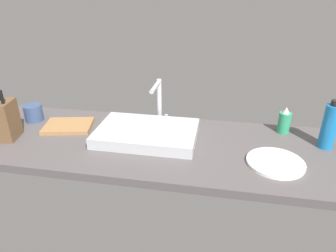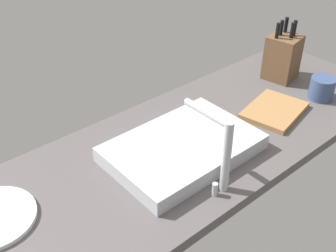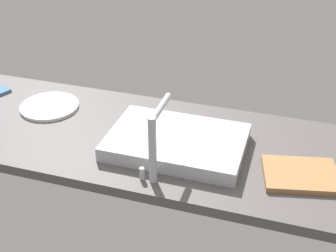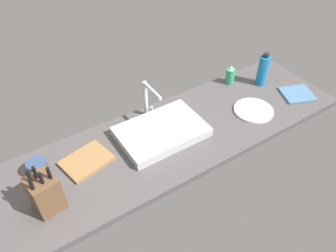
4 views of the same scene
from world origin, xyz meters
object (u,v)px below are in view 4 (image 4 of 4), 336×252
cutting_board (87,161)px  coffee_mug (38,168)px  sink_basin (161,132)px  water_bottle (263,70)px  faucet (148,97)px  soap_bottle (230,76)px  dish_towel (297,94)px  dinner_plate (254,110)px  knife_block (45,193)px

cutting_board → coffee_mug: 21.79cm
sink_basin → coffee_mug: (-61.16, 8.33, 1.65)cm
sink_basin → water_bottle: size_ratio=2.09×
faucet → soap_bottle: bearing=1.1°
soap_bottle → coffee_mug: bearing=-175.8°
soap_bottle → dish_towel: bearing=-51.1°
cutting_board → sink_basin: bearing=-5.1°
soap_bottle → dinner_plate: (-7.03, -29.08, -4.80)cm
knife_block → dish_towel: (150.09, -3.40, -8.43)cm
soap_bottle → cutting_board: bearing=-172.3°
sink_basin → water_bottle: (76.86, 5.93, 7.42)cm
cutting_board → faucet: bearing=16.7°
sink_basin → dinner_plate: size_ratio=2.00×
sink_basin → knife_block: size_ratio=1.90×
sink_basin → cutting_board: (-40.14, 3.57, -1.55)cm
dinner_plate → dish_towel: 33.07cm
knife_block → coffee_mug: size_ratio=2.60×
faucet → dinner_plate: 60.73cm
soap_bottle → coffee_mug: soap_bottle is taller
soap_bottle → water_bottle: size_ratio=0.59×
knife_block → coffee_mug: 20.41cm
coffee_mug → dish_towel: bearing=-8.9°
soap_bottle → dinner_plate: bearing=-103.6°
water_bottle → sink_basin: bearing=-175.6°
faucet → coffee_mug: faucet is taller
faucet → sink_basin: bearing=-97.1°
sink_basin → knife_block: knife_block is taller
knife_block → sink_basin: bearing=-0.2°
sink_basin → faucet: faucet is taller
knife_block → dish_towel: 150.37cm
sink_basin → dinner_plate: (54.30, -11.79, -1.85)cm
faucet → cutting_board: size_ratio=0.99×
knife_block → dinner_plate: size_ratio=1.05×
sink_basin → coffee_mug: coffee_mug is taller
faucet → knife_block: size_ratio=0.94×
coffee_mug → faucet: bearing=7.1°
dinner_plate → coffee_mug: 117.25cm
cutting_board → dinner_plate: size_ratio=1.00×
faucet → cutting_board: 45.81cm
soap_bottle → coffee_mug: 122.82cm
soap_bottle → water_bottle: bearing=-36.2°
knife_block → water_bottle: 140.79cm
faucet → knife_block: knife_block is taller
cutting_board → dish_towel: bearing=-8.2°
sink_basin → cutting_board: size_ratio=2.00×
dinner_plate → sink_basin: bearing=167.7°
water_bottle → dinner_plate: 30.15cm
sink_basin → dish_towel: size_ratio=2.50×
knife_block → cutting_board: (22.72, 14.98, -8.13)cm
soap_bottle → water_bottle: 19.75cm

